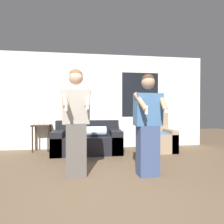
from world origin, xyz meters
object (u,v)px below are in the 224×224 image
object	(u,v)px
couch	(88,141)
side_table	(42,130)
person_left	(76,121)
armchair	(157,138)
person_right	(148,124)

from	to	relation	value
couch	side_table	world-z (taller)	side_table
person_left	armchair	bearing A→B (deg)	37.62
couch	person_left	xyz separation A→B (m)	(-0.17, -1.61, 0.62)
person_left	person_right	size ratio (longest dim) A/B	1.04
armchair	side_table	xyz separation A→B (m)	(-3.08, 0.32, 0.24)
couch	person_left	size ratio (longest dim) A/B	0.95
side_table	person_right	world-z (taller)	person_right
armchair	person_left	distance (m)	2.63
couch	person_right	xyz separation A→B (m)	(1.03, -1.74, 0.56)
couch	person_right	bearing A→B (deg)	-59.29
person_left	person_right	bearing A→B (deg)	-5.80
side_table	person_left	size ratio (longest dim) A/B	0.48
armchair	side_table	distance (m)	3.11
armchair	person_left	xyz separation A→B (m)	(-2.03, -1.57, 0.58)
couch	armchair	distance (m)	1.86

